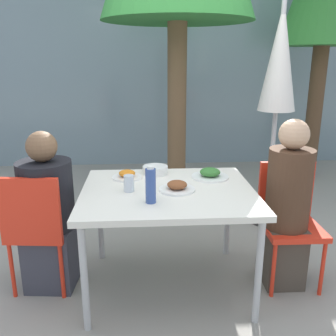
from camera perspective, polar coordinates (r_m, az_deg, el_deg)
The scene contains 14 objects.
ground_plane at distance 2.85m, azimuth 0.00°, elevation -17.36°, with size 24.00×24.00×0.00m, color gray.
building_facade at distance 5.73m, azimuth -2.31°, elevation 15.58°, with size 10.00×0.20×3.00m.
dining_table at distance 2.54m, azimuth 0.00°, elevation -4.54°, with size 1.16×0.97×0.74m.
chair_left at distance 2.70m, azimuth -19.29°, elevation -8.04°, with size 0.44×0.44×0.87m.
person_left at distance 2.75m, azimuth -17.76°, elevation -7.11°, with size 0.37×0.37×1.13m.
chair_right at distance 2.85m, azimuth 17.93°, elevation -6.60°, with size 0.41×0.41×0.87m.
person_right at distance 2.74m, azimuth 17.66°, elevation -5.92°, with size 0.30×0.30×1.21m.
closed_umbrella at distance 3.62m, azimuth 16.56°, elevation 14.28°, with size 0.36×0.36×2.07m.
plate_0 at distance 2.77m, azimuth 6.42°, elevation -0.93°, with size 0.27×0.27×0.07m.
plate_1 at distance 2.76m, azimuth -6.26°, elevation -1.10°, with size 0.22×0.22×0.06m.
plate_2 at distance 2.49m, azimuth 1.39°, elevation -2.90°, with size 0.24×0.24×0.07m.
bottle at distance 2.26m, azimuth -2.66°, elevation -2.63°, with size 0.06×0.06×0.23m.
drinking_cup at distance 2.48m, azimuth -5.98°, elevation -2.34°, with size 0.07×0.07×0.11m.
salad_bowl at distance 2.84m, azimuth -1.96°, elevation -0.29°, with size 0.19×0.19×0.06m.
Camera 1 is at (-0.16, -2.36, 1.59)m, focal length 40.00 mm.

